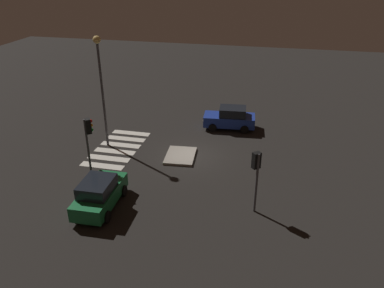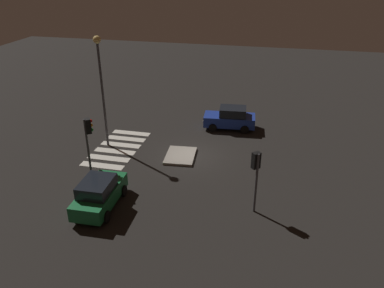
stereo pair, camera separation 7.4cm
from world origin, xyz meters
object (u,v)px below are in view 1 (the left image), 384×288
Objects in this scene: traffic_island at (180,156)px; traffic_light_north at (256,167)px; car_blue at (230,118)px; car_green at (99,194)px; traffic_light_east at (89,135)px; street_lamp at (100,75)px.

traffic_island is 8.40m from traffic_light_north.
traffic_light_north is (5.46, 5.76, 2.76)m from traffic_island.
car_blue is at bearing -26.44° from traffic_light_north.
car_blue is 1.20× the size of traffic_light_north.
car_blue is at bearing -25.52° from car_green.
street_lamp is at bearing 64.11° from traffic_light_east.
traffic_island is at bearing -24.57° from car_green.
car_blue is (-13.24, 5.88, -0.00)m from car_green.
street_lamp is at bearing 26.47° from car_blue.
traffic_light_east is 5.70m from street_lamp.
traffic_light_east is at bearing 30.85° from car_green.
traffic_light_north is at bearing -45.72° from traffic_light_east.
traffic_island is 0.79× the size of traffic_light_north.
street_lamp reaches higher than traffic_light_north.
traffic_light_north is at bearing 99.25° from car_blue.
car_blue is 12.05m from traffic_light_north.
street_lamp reaches higher than traffic_island.
traffic_light_east is 0.51× the size of street_lamp.
traffic_island is 7.25m from traffic_light_east.
car_green is 0.98× the size of car_blue.
car_green is 1.02× the size of traffic_light_east.
car_green is at bearing 60.33° from traffic_light_north.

